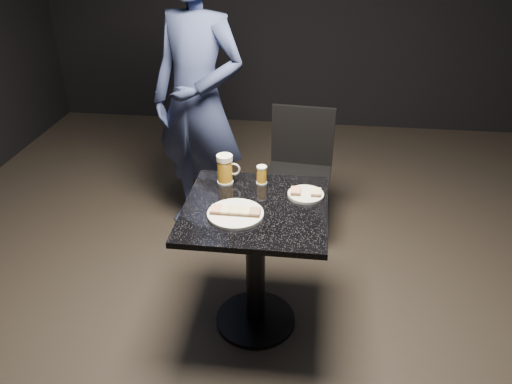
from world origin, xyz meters
The scene contains 10 objects.
floor centered at (0.00, 0.00, 0.00)m, with size 6.00×6.00×0.00m, color black.
plate_large centered at (-0.08, -0.09, 0.76)m, with size 0.27×0.27×0.01m, color white.
plate_small centered at (0.24, 0.14, 0.76)m, with size 0.18×0.18×0.01m, color silver.
patron centered at (-0.49, 0.94, 0.93)m, with size 0.68×0.44×1.86m, color navy.
table centered at (0.00, 0.00, 0.51)m, with size 0.70×0.70×0.75m.
beer_mug centered at (-0.19, 0.22, 0.83)m, with size 0.12×0.09×0.16m.
beer_tumbler centered at (0.00, 0.24, 0.80)m, with size 0.06×0.06×0.10m.
chair centered at (0.18, 0.96, 0.50)m, with size 0.45×0.45×0.88m.
canapes_on_plate_large centered at (-0.08, -0.09, 0.77)m, with size 0.24×0.07×0.02m.
canapes_on_plate_small centered at (0.24, 0.14, 0.77)m, with size 0.15×0.07×0.02m.
Camera 1 is at (0.26, -2.06, 2.01)m, focal length 35.00 mm.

